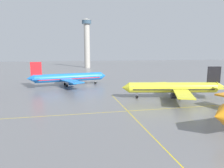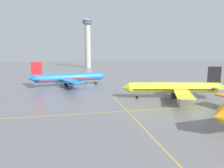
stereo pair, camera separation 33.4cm
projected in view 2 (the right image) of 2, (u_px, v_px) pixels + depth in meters
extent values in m
cone|color=orange|center=(220.00, 116.00, 34.34)|extent=(3.17, 4.20, 3.90)
cylinder|color=yellow|center=(173.00, 88.00, 65.20)|extent=(28.14, 8.76, 3.33)
cone|color=yellow|center=(125.00, 88.00, 65.13)|extent=(2.87, 3.65, 3.26)
cone|color=yellow|center=(220.00, 86.00, 65.22)|extent=(3.37, 3.65, 3.16)
cube|color=black|center=(214.00, 75.00, 64.61)|extent=(4.18, 1.13, 5.26)
cube|color=yellow|center=(211.00, 85.00, 67.81)|extent=(3.64, 5.02, 0.21)
cube|color=yellow|center=(219.00, 88.00, 62.62)|extent=(3.64, 5.02, 0.21)
cube|color=yellow|center=(169.00, 85.00, 72.64)|extent=(4.71, 13.19, 0.35)
cube|color=yellow|center=(183.00, 94.00, 57.94)|extent=(9.38, 13.87, 0.35)
cylinder|color=black|center=(168.00, 90.00, 69.97)|extent=(3.28, 2.39, 1.84)
cylinder|color=black|center=(176.00, 96.00, 60.97)|extent=(3.28, 2.39, 1.84)
cube|color=#385166|center=(132.00, 86.00, 65.06)|extent=(2.15, 3.31, 0.61)
cube|color=black|center=(172.00, 89.00, 65.27)|extent=(25.94, 8.36, 0.32)
cylinder|color=#99999E|center=(137.00, 94.00, 65.49)|extent=(0.25, 0.25, 1.45)
cylinder|color=black|center=(137.00, 97.00, 65.65)|extent=(1.02, 0.58, 0.96)
cylinder|color=#99999E|center=(175.00, 93.00, 67.80)|extent=(0.25, 0.25, 1.45)
cylinder|color=black|center=(175.00, 95.00, 67.96)|extent=(1.02, 0.58, 0.96)
cylinder|color=#99999E|center=(180.00, 96.00, 63.31)|extent=(0.25, 0.25, 1.45)
cylinder|color=black|center=(180.00, 99.00, 63.46)|extent=(1.02, 0.58, 0.96)
cylinder|color=blue|center=(70.00, 77.00, 89.45)|extent=(29.30, 9.16, 3.47)
cone|color=blue|center=(104.00, 76.00, 95.53)|extent=(3.00, 3.80, 3.40)
cone|color=blue|center=(31.00, 78.00, 83.20)|extent=(3.51, 3.80, 3.29)
cube|color=red|center=(36.00, 69.00, 83.49)|extent=(4.36, 1.19, 5.47)
cube|color=blue|center=(36.00, 79.00, 81.46)|extent=(3.80, 5.23, 0.22)
cube|color=blue|center=(36.00, 77.00, 86.43)|extent=(3.80, 5.23, 0.22)
cube|color=blue|center=(72.00, 81.00, 82.14)|extent=(9.78, 14.44, 0.36)
cube|color=blue|center=(65.00, 77.00, 96.23)|extent=(4.89, 13.73, 0.36)
cylinder|color=blue|center=(73.00, 83.00, 85.49)|extent=(3.42, 2.49, 1.92)
cylinder|color=blue|center=(69.00, 80.00, 94.11)|extent=(3.42, 2.49, 1.92)
cube|color=#385166|center=(99.00, 75.00, 94.64)|extent=(2.24, 3.45, 0.64)
cube|color=red|center=(70.00, 78.00, 89.52)|extent=(27.02, 8.73, 0.33)
cylinder|color=#99999E|center=(96.00, 81.00, 94.38)|extent=(0.26, 0.26, 1.51)
cylinder|color=black|center=(96.00, 83.00, 94.54)|extent=(1.06, 0.60, 1.00)
cylinder|color=#99999E|center=(67.00, 83.00, 86.95)|extent=(0.26, 0.26, 1.51)
cylinder|color=black|center=(67.00, 86.00, 87.11)|extent=(1.06, 0.60, 1.00)
cylinder|color=#99999E|center=(65.00, 82.00, 91.26)|extent=(0.26, 0.26, 1.51)
cylinder|color=black|center=(65.00, 84.00, 91.42)|extent=(1.06, 0.60, 1.00)
cube|color=yellow|center=(127.00, 111.00, 51.92)|extent=(165.76, 0.20, 0.01)
cube|color=yellow|center=(152.00, 137.00, 36.21)|extent=(0.20, 71.51, 0.01)
cylinder|color=#ADA89E|center=(88.00, 46.00, 186.31)|extent=(5.20, 5.20, 39.33)
cylinder|color=#385166|center=(87.00, 22.00, 182.90)|extent=(8.40, 8.40, 3.20)
cone|color=#ADA89E|center=(87.00, 19.00, 182.50)|extent=(8.82, 8.82, 1.80)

